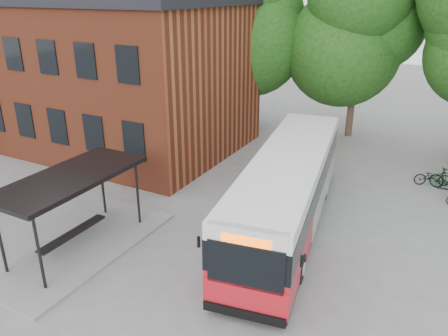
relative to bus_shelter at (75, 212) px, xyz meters
The scene contains 7 objects.
ground 4.83m from the bus_shelter, 12.53° to the left, with size 100.00×100.00×0.00m, color slate.
station_building 13.42m from the bus_shelter, 130.36° to the left, with size 18.40×10.40×8.50m, color brown, non-canonical shape.
bus_shelter is the anchor object (origin of this frame).
tree_0 17.54m from the bus_shelter, 95.04° to the left, with size 7.92×7.92×11.00m, color #173F10, non-canonical shape.
tree_1 19.19m from the bus_shelter, 73.01° to the left, with size 7.92×7.92×10.40m, color #173F10, non-canonical shape.
city_bus 7.91m from the bus_shelter, 39.62° to the left, with size 2.54×11.91×3.03m, color red, non-canonical shape.
bicycle_0 16.24m from the bus_shelter, 47.74° to the left, with size 0.59×1.70×0.89m, color black.
Camera 1 is at (6.58, -10.61, 8.73)m, focal length 35.00 mm.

